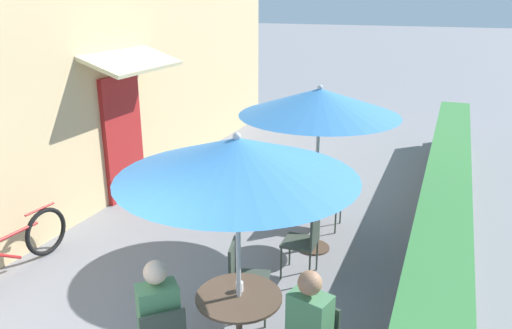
# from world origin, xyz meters

# --- Properties ---
(cafe_facade_wall) EXTENTS (0.98, 11.44, 4.20)m
(cafe_facade_wall) POSITION_xyz_m (-2.54, 5.59, 2.09)
(cafe_facade_wall) COLOR #D6B784
(cafe_facade_wall) RESTS_ON ground_plane
(planter_hedge) EXTENTS (0.60, 10.44, 1.01)m
(planter_hedge) POSITION_xyz_m (2.75, 5.62, 0.54)
(planter_hedge) COLOR gray
(planter_hedge) RESTS_ON ground_plane
(patio_table_near) EXTENTS (0.79, 0.79, 0.74)m
(patio_table_near) POSITION_xyz_m (1.10, 2.04, 0.54)
(patio_table_near) COLOR brown
(patio_table_near) RESTS_ON ground_plane
(patio_umbrella_near) EXTENTS (2.05, 2.05, 2.27)m
(patio_umbrella_near) POSITION_xyz_m (1.10, 2.04, 2.05)
(patio_umbrella_near) COLOR #B7B7BC
(patio_umbrella_near) RESTS_ON ground_plane
(seated_patron_near_left) EXTENTS (0.51, 0.51, 1.25)m
(seated_patron_near_left) POSITION_xyz_m (0.55, 1.55, 0.69)
(seated_patron_near_left) COLOR #23232D
(seated_patron_near_left) RESTS_ON ground_plane
(cafe_chair_near_back) EXTENTS (0.49, 0.49, 0.87)m
(cafe_chair_near_back) POSITION_xyz_m (0.84, 2.73, 0.52)
(cafe_chair_near_back) COLOR #384238
(cafe_chair_near_back) RESTS_ON ground_plane
(coffee_cup_near) EXTENTS (0.07, 0.07, 0.09)m
(coffee_cup_near) POSITION_xyz_m (1.07, 2.11, 0.78)
(coffee_cup_near) COLOR white
(coffee_cup_near) RESTS_ON patio_table_near
(patio_table_mid) EXTENTS (0.79, 0.79, 0.74)m
(patio_table_mid) POSITION_xyz_m (1.14, 4.50, 0.54)
(patio_table_mid) COLOR brown
(patio_table_mid) RESTS_ON ground_plane
(patio_umbrella_mid) EXTENTS (2.05, 2.05, 2.27)m
(patio_umbrella_mid) POSITION_xyz_m (1.14, 4.50, 2.05)
(patio_umbrella_mid) COLOR #B7B7BC
(patio_umbrella_mid) RESTS_ON ground_plane
(cafe_chair_mid_left) EXTENTS (0.41, 0.41, 0.87)m
(cafe_chair_mid_left) POSITION_xyz_m (1.05, 5.24, 0.52)
(cafe_chair_mid_left) COLOR #384238
(cafe_chair_mid_left) RESTS_ON ground_plane
(cafe_chair_mid_right) EXTENTS (0.41, 0.41, 0.87)m
(cafe_chair_mid_right) POSITION_xyz_m (1.23, 3.77, 0.52)
(cafe_chair_mid_right) COLOR #384238
(cafe_chair_mid_right) RESTS_ON ground_plane
(bicycle_leaning) EXTENTS (0.20, 1.74, 0.75)m
(bicycle_leaning) POSITION_xyz_m (-2.20, 2.47, 0.34)
(bicycle_leaning) COLOR black
(bicycle_leaning) RESTS_ON ground_plane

